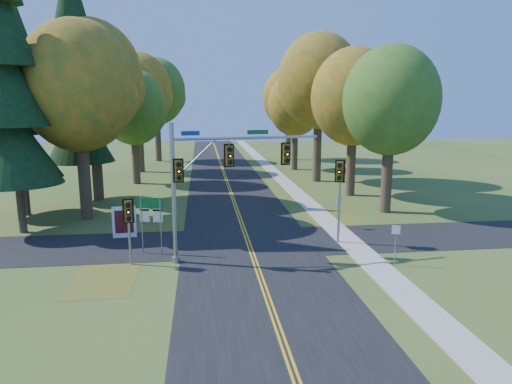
{
  "coord_description": "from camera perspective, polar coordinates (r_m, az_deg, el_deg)",
  "views": [
    {
      "loc": [
        -2.74,
        -24.67,
        8.33
      ],
      "look_at": [
        0.45,
        1.65,
        3.2
      ],
      "focal_mm": 32.0,
      "sensor_mm": 36.0,
      "label": 1
    }
  ],
  "objects": [
    {
      "name": "reg_sign_e_north",
      "position": [
        31.25,
        10.31,
        -1.8
      ],
      "size": [
        0.41,
        0.19,
        2.24
      ],
      "rotation": [
        0.0,
        0.0,
        0.38
      ],
      "color": "gray",
      "rests_on": "ground"
    },
    {
      "name": "tree_e_c",
      "position": [
        50.04,
        7.94,
        13.51
      ],
      "size": [
        8.8,
        8.8,
        15.79
      ],
      "color": "#38281C",
      "rests_on": "ground"
    },
    {
      "name": "ground",
      "position": [
        26.19,
        -0.54,
        -7.6
      ],
      "size": [
        160.0,
        160.0,
        0.0
      ],
      "primitive_type": "plane",
      "color": "#2F501C",
      "rests_on": "ground"
    },
    {
      "name": "east_signal_pole",
      "position": [
        27.31,
        10.42,
        1.42
      ],
      "size": [
        0.56,
        0.68,
        5.14
      ],
      "rotation": [
        0.0,
        0.0,
        -0.42
      ],
      "color": "#96999E",
      "rests_on": "ground"
    },
    {
      "name": "leaf_patch_w_far",
      "position": [
        23.7,
        -18.32,
        -10.19
      ],
      "size": [
        3.0,
        5.0,
        0.0
      ],
      "primitive_type": "cube",
      "color": "brown",
      "rests_on": "ground"
    },
    {
      "name": "centerline_right",
      "position": [
        26.19,
        -0.32,
        -7.54
      ],
      "size": [
        0.1,
        160.0,
        0.01
      ],
      "primitive_type": "cube",
      "color": "gold",
      "rests_on": "road_main"
    },
    {
      "name": "reg_sign_e_south",
      "position": [
        24.86,
        17.05,
        -5.42
      ],
      "size": [
        0.41,
        0.17,
        2.23
      ],
      "rotation": [
        0.0,
        0.0,
        -0.33
      ],
      "color": "gray",
      "rests_on": "ground"
    },
    {
      "name": "reg_sign_w",
      "position": [
        29.65,
        -12.34,
        -2.46
      ],
      "size": [
        0.42,
        0.19,
        2.32
      ],
      "rotation": [
        0.0,
        0.0,
        -0.38
      ],
      "color": "gray",
      "rests_on": "ground"
    },
    {
      "name": "info_kiosk",
      "position": [
        29.96,
        -16.14,
        -3.64
      ],
      "size": [
        1.47,
        0.35,
        2.02
      ],
      "rotation": [
        0.0,
        0.0,
        0.1
      ],
      "color": "white",
      "rests_on": "ground"
    },
    {
      "name": "tree_e_a",
      "position": [
        36.38,
        16.56,
        10.82
      ],
      "size": [
        7.2,
        7.2,
        12.73
      ],
      "color": "#38281C",
      "rests_on": "ground"
    },
    {
      "name": "traffic_mast",
      "position": [
        24.11,
        -5.56,
        2.39
      ],
      "size": [
        8.08,
        1.76,
        7.4
      ],
      "rotation": [
        0.0,
        0.0,
        0.16
      ],
      "color": "gray",
      "rests_on": "ground"
    },
    {
      "name": "tree_e_d",
      "position": [
        58.78,
        4.97,
        10.81
      ],
      "size": [
        7.0,
        7.0,
        12.32
      ],
      "color": "#38281C",
      "rests_on": "ground"
    },
    {
      "name": "road_main",
      "position": [
        26.18,
        -0.54,
        -7.58
      ],
      "size": [
        8.0,
        160.0,
        0.02
      ],
      "primitive_type": "cube",
      "color": "black",
      "rests_on": "ground"
    },
    {
      "name": "centerline_left",
      "position": [
        26.17,
        -0.76,
        -7.55
      ],
      "size": [
        0.1,
        160.0,
        0.01
      ],
      "primitive_type": "cube",
      "color": "gold",
      "rests_on": "road_main"
    },
    {
      "name": "sidewalk_east",
      "position": [
        27.52,
        12.49,
        -6.87
      ],
      "size": [
        1.6,
        160.0,
        0.06
      ],
      "primitive_type": "cube",
      "color": "#9E998E",
      "rests_on": "ground"
    },
    {
      "name": "pine_a",
      "position": [
        32.86,
        -28.45,
        11.14
      ],
      "size": [
        5.6,
        5.6,
        19.48
      ],
      "color": "#38281C",
      "rests_on": "ground"
    },
    {
      "name": "pine_b",
      "position": [
        38.06,
        -27.7,
        9.46
      ],
      "size": [
        5.6,
        5.6,
        17.31
      ],
      "color": "#38281C",
      "rests_on": "ground"
    },
    {
      "name": "tree_w_b",
      "position": [
        41.99,
        -19.78,
        13.1
      ],
      "size": [
        8.6,
        8.6,
        15.38
      ],
      "color": "#38281C",
      "rests_on": "ground"
    },
    {
      "name": "ped_signal_pole",
      "position": [
        24.31,
        -15.65,
        -2.91
      ],
      "size": [
        0.57,
        0.66,
        3.6
      ],
      "rotation": [
        0.0,
        0.0,
        0.18
      ],
      "color": "gray",
      "rests_on": "ground"
    },
    {
      "name": "tree_w_c",
      "position": [
        49.61,
        -15.01,
        10.13
      ],
      "size": [
        6.8,
        6.8,
        11.91
      ],
      "color": "#38281C",
      "rests_on": "ground"
    },
    {
      "name": "tree_w_d",
      "position": [
        58.35,
        -14.49,
        12.03
      ],
      "size": [
        8.2,
        8.2,
        14.56
      ],
      "color": "#38281C",
      "rests_on": "ground"
    },
    {
      "name": "road_cross",
      "position": [
        28.07,
        -1.0,
        -6.29
      ],
      "size": [
        60.0,
        6.0,
        0.02
      ],
      "primitive_type": "cube",
      "color": "black",
      "rests_on": "ground"
    },
    {
      "name": "pine_c",
      "position": [
        41.97,
        -21.54,
        12.06
      ],
      "size": [
        5.6,
        5.6,
        20.56
      ],
      "color": "#38281C",
      "rests_on": "ground"
    },
    {
      "name": "tree_w_e",
      "position": [
        69.06,
        -12.31,
        12.15
      ],
      "size": [
        8.4,
        8.4,
        14.97
      ],
      "color": "#38281C",
      "rests_on": "ground"
    },
    {
      "name": "leaf_patch_w_near",
      "position": [
        30.09,
        -13.86,
        -5.44
      ],
      "size": [
        4.0,
        6.0,
        0.0
      ],
      "primitive_type": "cube",
      "color": "brown",
      "rests_on": "ground"
    },
    {
      "name": "leaf_patch_e",
      "position": [
        33.18,
        10.06,
        -3.75
      ],
      "size": [
        3.5,
        8.0,
        0.0
      ],
      "primitive_type": "cube",
      "color": "brown",
      "rests_on": "ground"
    },
    {
      "name": "route_sign_cluster",
      "position": [
        26.06,
        -12.99,
        -2.63
      ],
      "size": [
        1.51,
        0.45,
        3.32
      ],
      "rotation": [
        0.0,
        0.0,
        -0.27
      ],
      "color": "gray",
      "rests_on": "ground"
    },
    {
      "name": "tree_w_a",
      "position": [
        35.09,
        -21.22,
        12.11
      ],
      "size": [
        8.0,
        8.0,
        14.15
      ],
      "color": "#38281C",
      "rests_on": "ground"
    },
    {
      "name": "tree_e_b",
      "position": [
        42.53,
        12.15,
        11.47
      ],
      "size": [
        7.6,
        7.6,
        13.33
      ],
      "color": "#38281C",
      "rests_on": "ground"
    },
    {
      "name": "tree_e_e",
      "position": [
        69.53,
        4.14,
        11.63
      ],
      "size": [
        7.8,
        7.8,
        13.74
      ],
      "color": "#38281C",
      "rests_on": "ground"
    }
  ]
}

